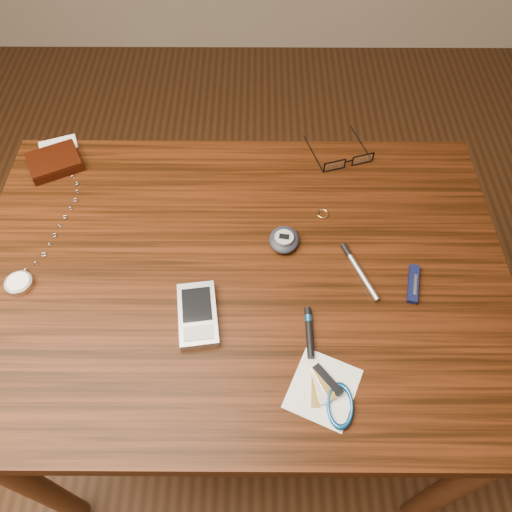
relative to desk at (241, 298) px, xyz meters
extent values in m
plane|color=#472814|center=(0.00, 0.00, -0.65)|extent=(3.80, 3.80, 0.00)
cube|color=#371608|center=(0.00, 0.00, 0.08)|extent=(1.00, 0.70, 0.03)
cylinder|color=#4C2814|center=(-0.45, -0.30, -0.29)|extent=(0.05, 0.05, 0.71)
cylinder|color=#4C2814|center=(0.45, -0.30, -0.29)|extent=(0.05, 0.05, 0.71)
cylinder|color=#4C2814|center=(-0.45, 0.30, -0.29)|extent=(0.05, 0.05, 0.71)
cylinder|color=#4C2814|center=(0.45, 0.30, -0.29)|extent=(0.05, 0.05, 0.71)
cube|color=black|center=(-0.41, 0.27, 0.11)|extent=(0.13, 0.12, 0.02)
cube|color=black|center=(-0.41, 0.27, 0.12)|extent=(0.13, 0.12, 0.00)
cube|color=silver|center=(-0.42, 0.33, 0.10)|extent=(0.09, 0.07, 0.00)
cube|color=black|center=(0.20, 0.26, 0.12)|extent=(0.05, 0.02, 0.03)
cube|color=white|center=(0.20, 0.26, 0.12)|extent=(0.04, 0.01, 0.02)
cylinder|color=black|center=(0.15, 0.31, 0.10)|extent=(0.04, 0.11, 0.00)
cube|color=black|center=(0.26, 0.28, 0.12)|extent=(0.05, 0.02, 0.03)
cube|color=white|center=(0.26, 0.28, 0.12)|extent=(0.04, 0.01, 0.02)
cylinder|color=black|center=(0.26, 0.34, 0.10)|extent=(0.04, 0.11, 0.00)
cube|color=black|center=(0.23, 0.27, 0.12)|extent=(0.02, 0.01, 0.00)
torus|color=#DCAF5E|center=(0.16, 0.14, 0.10)|extent=(0.03, 0.03, 0.00)
cylinder|color=#BCBCC0|center=(-0.40, -0.03, 0.11)|extent=(0.05, 0.05, 0.01)
cylinder|color=white|center=(-0.40, -0.03, 0.12)|extent=(0.04, 0.04, 0.00)
cylinder|color=#BCBCC0|center=(-0.40, -0.01, 0.11)|extent=(0.01, 0.01, 0.01)
torus|color=#BCBCC0|center=(-0.38, 0.01, 0.11)|extent=(0.01, 0.01, 0.01)
torus|color=#BCBCC0|center=(-0.37, 0.03, 0.11)|extent=(0.01, 0.01, 0.00)
torus|color=#BCBCC0|center=(-0.37, 0.06, 0.11)|extent=(0.01, 0.01, 0.01)
torus|color=#BCBCC0|center=(-0.36, 0.08, 0.11)|extent=(0.01, 0.01, 0.00)
torus|color=#BCBCC0|center=(-0.36, 0.10, 0.11)|extent=(0.01, 0.01, 0.01)
torus|color=#BCBCC0|center=(-0.35, 0.12, 0.11)|extent=(0.01, 0.01, 0.00)
torus|color=#BCBCC0|center=(-0.35, 0.15, 0.11)|extent=(0.01, 0.00, 0.01)
torus|color=#BCBCC0|center=(-0.34, 0.17, 0.11)|extent=(0.01, 0.01, 0.00)
torus|color=#BCBCC0|center=(-0.34, 0.19, 0.11)|extent=(0.01, 0.00, 0.01)
torus|color=#BCBCC0|center=(-0.35, 0.22, 0.11)|extent=(0.01, 0.01, 0.00)
torus|color=#BCBCC0|center=(-0.36, 0.23, 0.11)|extent=(0.01, 0.01, 0.01)
torus|color=#BCBCC0|center=(-0.37, 0.25, 0.11)|extent=(0.01, 0.01, 0.00)
cube|color=#A9A8AD|center=(-0.07, -0.10, 0.11)|extent=(0.08, 0.13, 0.02)
cube|color=black|center=(-0.07, -0.08, 0.12)|extent=(0.06, 0.07, 0.00)
cube|color=#A9ACB1|center=(-0.07, -0.14, 0.12)|extent=(0.05, 0.03, 0.00)
ellipsoid|color=#20222B|center=(0.08, 0.06, 0.11)|extent=(0.07, 0.07, 0.02)
cylinder|color=gray|center=(0.08, 0.06, 0.13)|extent=(0.04, 0.04, 0.00)
cube|color=black|center=(0.08, 0.06, 0.13)|extent=(0.02, 0.01, 0.00)
cube|color=white|center=(0.14, -0.23, 0.10)|extent=(0.14, 0.14, 0.00)
torus|color=#14559F|center=(0.16, -0.25, 0.11)|extent=(0.06, 0.06, 0.01)
cube|color=olive|center=(0.13, -0.23, 0.11)|extent=(0.02, 0.06, 0.00)
cube|color=silver|center=(0.13, -0.22, 0.11)|extent=(0.02, 0.06, 0.00)
cube|color=#AB863C|center=(0.14, -0.22, 0.11)|extent=(0.04, 0.06, 0.00)
cube|color=black|center=(0.15, -0.21, 0.11)|extent=(0.05, 0.06, 0.00)
cube|color=#0C1233|center=(0.31, -0.03, 0.11)|extent=(0.04, 0.08, 0.01)
cube|color=silver|center=(0.32, -0.04, 0.11)|extent=(0.02, 0.04, 0.00)
cylinder|color=#B0B0B5|center=(0.22, 0.00, 0.11)|extent=(0.06, 0.13, 0.01)
cylinder|color=black|center=(0.20, 0.04, 0.11)|extent=(0.02, 0.03, 0.01)
cylinder|color=black|center=(0.12, -0.13, 0.11)|extent=(0.01, 0.09, 0.01)
cylinder|color=#1E67B1|center=(0.12, -0.10, 0.11)|extent=(0.01, 0.01, 0.01)
camera|label=1|loc=(0.03, -0.51, 0.88)|focal=35.00mm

